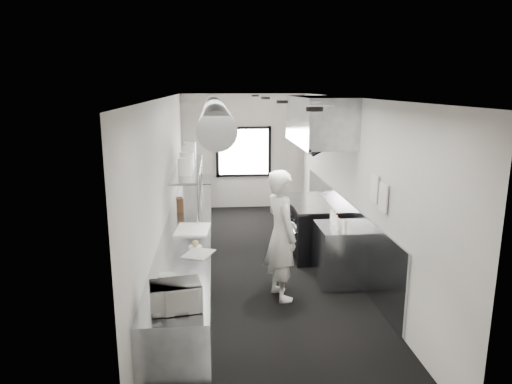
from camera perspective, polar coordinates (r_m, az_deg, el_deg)
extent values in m
cube|color=black|center=(7.87, 0.47, -9.26)|extent=(3.00, 8.00, 0.01)
cube|color=silver|center=(7.29, 0.51, 11.57)|extent=(3.00, 8.00, 0.01)
cube|color=beige|center=(11.38, -1.56, 5.00)|extent=(3.00, 0.02, 2.80)
cube|color=beige|center=(3.69, 6.93, -12.47)|extent=(3.00, 0.02, 2.80)
cube|color=beige|center=(7.46, -11.06, 0.51)|extent=(0.02, 8.00, 2.80)
cube|color=beige|center=(7.75, 11.59, 0.95)|extent=(0.02, 8.00, 2.80)
cube|color=gray|center=(8.24, 10.59, -4.41)|extent=(0.03, 5.50, 1.10)
cylinder|color=gray|center=(7.66, -5.10, 9.72)|extent=(0.40, 6.40, 0.40)
cube|color=white|center=(11.34, -1.54, 4.97)|extent=(1.20, 0.03, 1.10)
cube|color=black|center=(11.30, -1.57, 7.87)|extent=(1.36, 0.03, 0.08)
cube|color=black|center=(11.46, -1.53, 2.14)|extent=(1.36, 0.03, 0.08)
cube|color=black|center=(11.34, -4.79, 4.93)|extent=(0.08, 0.03, 1.25)
cube|color=black|center=(11.42, 1.67, 5.03)|extent=(0.08, 0.03, 1.25)
cube|color=gray|center=(8.18, 7.77, 8.80)|extent=(0.80, 2.20, 0.80)
cube|color=gray|center=(8.14, 5.07, 6.09)|extent=(0.05, 2.20, 0.05)
cube|color=black|center=(8.19, 7.15, 6.44)|extent=(0.50, 2.10, 0.28)
cube|color=gray|center=(7.22, -8.32, -7.67)|extent=(0.70, 6.00, 0.90)
cube|color=gray|center=(8.39, -8.41, 3.02)|extent=(0.45, 3.00, 0.04)
cylinder|color=gray|center=(7.08, -7.27, -1.52)|extent=(0.04, 0.04, 0.66)
cylinder|color=gray|center=(8.44, -6.98, 0.85)|extent=(0.04, 0.04, 0.66)
cylinder|color=gray|center=(9.81, -6.77, 2.56)|extent=(0.04, 0.04, 0.66)
cube|color=black|center=(8.53, 7.05, -4.37)|extent=(0.85, 1.60, 0.90)
cube|color=gray|center=(8.40, 7.13, -1.31)|extent=(0.85, 1.60, 0.04)
cube|color=gray|center=(8.46, 4.32, -4.46)|extent=(0.03, 1.55, 0.80)
cylinder|color=gray|center=(8.42, 4.13, -3.82)|extent=(0.03, 1.30, 0.03)
cube|color=gray|center=(7.27, 10.17, -7.59)|extent=(0.65, 0.80, 0.90)
cube|color=gray|center=(10.76, -7.36, -0.73)|extent=(0.70, 1.20, 0.90)
cube|color=silver|center=(6.59, 14.40, 0.48)|extent=(0.02, 0.28, 0.38)
cube|color=silver|center=(6.28, 15.43, -0.66)|extent=(0.02, 0.28, 0.38)
imported|color=silver|center=(6.53, 3.14, -5.32)|extent=(0.61, 0.77, 1.87)
imported|color=white|center=(4.55, -9.91, -12.56)|extent=(0.49, 0.41, 0.26)
cylinder|color=#A6B1A3|center=(5.15, -11.15, -10.49)|extent=(0.16, 0.16, 0.10)
cylinder|color=#A6B1A3|center=(5.15, -10.77, -10.45)|extent=(0.17, 0.17, 0.10)
cube|color=silver|center=(5.94, -7.11, -7.56)|extent=(0.45, 0.49, 0.01)
cylinder|color=white|center=(6.18, -7.50, -6.74)|extent=(0.20, 0.20, 0.01)
sphere|color=tan|center=(6.16, -7.51, -6.30)|extent=(0.09, 0.09, 0.09)
cube|color=white|center=(6.90, -7.84, -4.59)|extent=(0.53, 0.68, 0.02)
cube|color=#542B1D|center=(7.93, -9.38, -1.54)|extent=(0.14, 0.22, 0.23)
cylinder|color=white|center=(7.55, -8.75, 3.14)|extent=(0.27, 0.27, 0.28)
cylinder|color=white|center=(7.95, -8.56, 3.77)|extent=(0.26, 0.26, 0.31)
cylinder|color=white|center=(8.41, -8.37, 4.43)|extent=(0.29, 0.29, 0.36)
cylinder|color=white|center=(9.10, -8.13, 5.02)|extent=(0.23, 0.23, 0.34)
cylinder|color=white|center=(6.81, 10.91, -4.21)|extent=(0.08, 0.08, 0.18)
cylinder|color=white|center=(6.92, 10.05, -3.96)|extent=(0.07, 0.07, 0.17)
cylinder|color=white|center=(7.13, 9.82, -3.49)|extent=(0.07, 0.07, 0.16)
cylinder|color=white|center=(7.20, 9.61, -3.20)|extent=(0.08, 0.08, 0.19)
cylinder|color=white|center=(7.38, 9.36, -2.85)|extent=(0.08, 0.08, 0.18)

